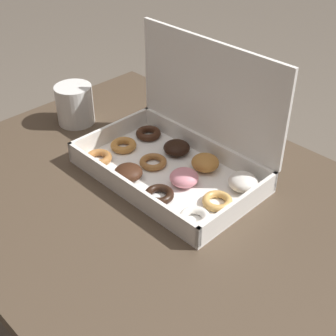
# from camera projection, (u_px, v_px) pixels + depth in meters

# --- Properties ---
(dining_table) EXTENTS (0.96, 0.72, 0.72)m
(dining_table) POSITION_uv_depth(u_px,v_px,m) (155.00, 237.00, 1.00)
(dining_table) COLOR #4C3D2D
(dining_table) RESTS_ON ground_plane
(donut_box) EXTENTS (0.38, 0.24, 0.26)m
(donut_box) POSITION_uv_depth(u_px,v_px,m) (181.00, 149.00, 0.97)
(donut_box) COLOR white
(donut_box) RESTS_ON dining_table
(coffee_mug) EXTENTS (0.09, 0.09, 0.10)m
(coffee_mug) POSITION_uv_depth(u_px,v_px,m) (75.00, 104.00, 1.14)
(coffee_mug) COLOR white
(coffee_mug) RESTS_ON dining_table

